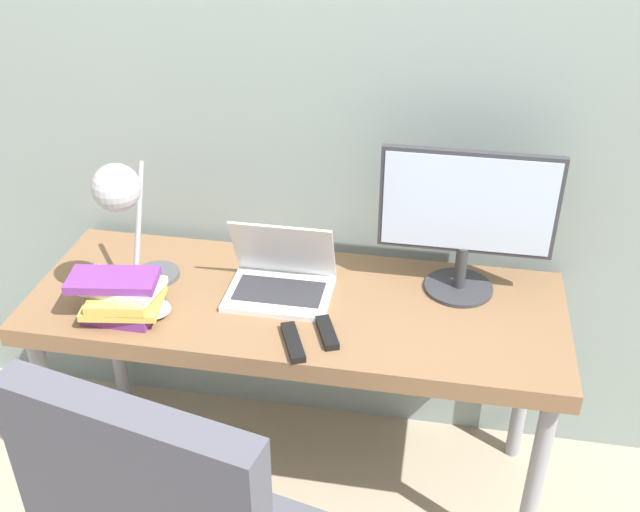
{
  "coord_description": "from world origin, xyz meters",
  "views": [
    {
      "loc": [
        0.4,
        -1.5,
        2.02
      ],
      "look_at": [
        0.08,
        0.26,
        0.92
      ],
      "focal_mm": 42.0,
      "sensor_mm": 36.0,
      "label": 1
    }
  ],
  "objects_px": {
    "desk_lamp": "(123,201)",
    "book_stack": "(121,295)",
    "game_controller": "(148,309)",
    "laptop": "(281,279)",
    "monitor": "(467,214)"
  },
  "relations": [
    {
      "from": "monitor",
      "to": "desk_lamp",
      "type": "xyz_separation_m",
      "value": [
        -0.93,
        -0.25,
        0.08
      ]
    },
    {
      "from": "monitor",
      "to": "book_stack",
      "type": "bearing_deg",
      "value": -162.47
    },
    {
      "from": "monitor",
      "to": "desk_lamp",
      "type": "height_order",
      "value": "desk_lamp"
    },
    {
      "from": "monitor",
      "to": "game_controller",
      "type": "bearing_deg",
      "value": -161.52
    },
    {
      "from": "desk_lamp",
      "to": "monitor",
      "type": "bearing_deg",
      "value": 15.19
    },
    {
      "from": "monitor",
      "to": "game_controller",
      "type": "height_order",
      "value": "monitor"
    },
    {
      "from": "monitor",
      "to": "desk_lamp",
      "type": "distance_m",
      "value": 0.97
    },
    {
      "from": "monitor",
      "to": "game_controller",
      "type": "distance_m",
      "value": 0.96
    },
    {
      "from": "desk_lamp",
      "to": "game_controller",
      "type": "relative_size",
      "value": 3.34
    },
    {
      "from": "book_stack",
      "to": "game_controller",
      "type": "xyz_separation_m",
      "value": [
        0.07,
        0.01,
        -0.04
      ]
    },
    {
      "from": "desk_lamp",
      "to": "game_controller",
      "type": "height_order",
      "value": "desk_lamp"
    },
    {
      "from": "laptop",
      "to": "desk_lamp",
      "type": "xyz_separation_m",
      "value": [
        -0.4,
        -0.14,
        0.3
      ]
    },
    {
      "from": "book_stack",
      "to": "game_controller",
      "type": "height_order",
      "value": "book_stack"
    },
    {
      "from": "desk_lamp",
      "to": "book_stack",
      "type": "distance_m",
      "value": 0.29
    },
    {
      "from": "desk_lamp",
      "to": "book_stack",
      "type": "height_order",
      "value": "desk_lamp"
    }
  ]
}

